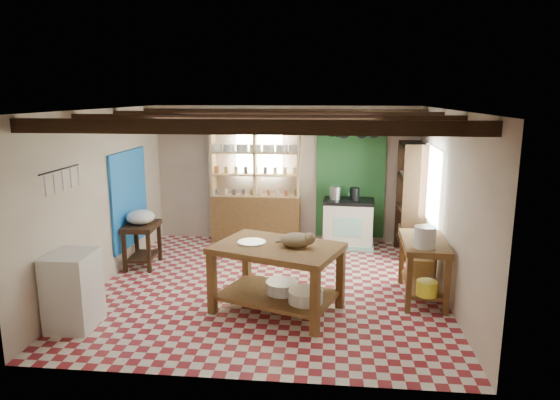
# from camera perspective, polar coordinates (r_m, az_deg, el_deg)

# --- Properties ---
(floor) EXTENTS (5.00, 5.00, 0.02)m
(floor) POSITION_cam_1_polar(r_m,az_deg,el_deg) (7.56, -1.22, -9.90)
(floor) COLOR maroon
(floor) RESTS_ON ground
(ceiling) EXTENTS (5.00, 5.00, 0.02)m
(ceiling) POSITION_cam_1_polar(r_m,az_deg,el_deg) (7.02, -1.32, 10.30)
(ceiling) COLOR #444549
(ceiling) RESTS_ON wall_back
(wall_back) EXTENTS (5.00, 0.04, 2.60)m
(wall_back) POSITION_cam_1_polar(r_m,az_deg,el_deg) (9.62, 0.61, 2.98)
(wall_back) COLOR #C2B09C
(wall_back) RESTS_ON floor
(wall_front) EXTENTS (5.00, 0.04, 2.60)m
(wall_front) POSITION_cam_1_polar(r_m,az_deg,el_deg) (4.79, -5.06, -6.40)
(wall_front) COLOR #C2B09C
(wall_front) RESTS_ON floor
(wall_left) EXTENTS (0.04, 5.00, 2.60)m
(wall_left) POSITION_cam_1_polar(r_m,az_deg,el_deg) (7.88, -19.61, 0.27)
(wall_left) COLOR #C2B09C
(wall_left) RESTS_ON floor
(wall_right) EXTENTS (0.04, 5.00, 2.60)m
(wall_right) POSITION_cam_1_polar(r_m,az_deg,el_deg) (7.30, 18.60, -0.56)
(wall_right) COLOR #C2B09C
(wall_right) RESTS_ON floor
(ceiling_beams) EXTENTS (5.00, 3.80, 0.15)m
(ceiling_beams) POSITION_cam_1_polar(r_m,az_deg,el_deg) (7.02, -1.31, 9.32)
(ceiling_beams) COLOR black
(ceiling_beams) RESTS_ON ceiling
(blue_wall_patch) EXTENTS (0.04, 1.40, 1.60)m
(blue_wall_patch) POSITION_cam_1_polar(r_m,az_deg,el_deg) (8.71, -16.82, 0.17)
(blue_wall_patch) COLOR blue
(blue_wall_patch) RESTS_ON wall_left
(green_wall_patch) EXTENTS (1.30, 0.04, 2.30)m
(green_wall_patch) POSITION_cam_1_polar(r_m,az_deg,el_deg) (9.56, 8.08, 2.50)
(green_wall_patch) COLOR #215325
(green_wall_patch) RESTS_ON wall_back
(window_back) EXTENTS (0.90, 0.02, 0.80)m
(window_back) POSITION_cam_1_polar(r_m,az_deg,el_deg) (9.60, -2.38, 5.36)
(window_back) COLOR silver
(window_back) RESTS_ON wall_back
(window_right) EXTENTS (0.02, 1.30, 1.20)m
(window_right) POSITION_cam_1_polar(r_m,az_deg,el_deg) (8.23, 17.04, 1.62)
(window_right) COLOR silver
(window_right) RESTS_ON wall_right
(utensil_rail) EXTENTS (0.06, 0.90, 0.28)m
(utensil_rail) POSITION_cam_1_polar(r_m,az_deg,el_deg) (6.73, -23.78, 2.19)
(utensil_rail) COLOR black
(utensil_rail) RESTS_ON wall_left
(pot_rack) EXTENTS (0.86, 0.12, 0.36)m
(pot_rack) POSITION_cam_1_polar(r_m,az_deg,el_deg) (9.04, 8.34, 7.89)
(pot_rack) COLOR black
(pot_rack) RESTS_ON ceiling
(shelving_unit) EXTENTS (1.70, 0.34, 2.20)m
(shelving_unit) POSITION_cam_1_polar(r_m,az_deg,el_deg) (9.53, -2.80, 1.66)
(shelving_unit) COLOR tan
(shelving_unit) RESTS_ON floor
(tall_rack) EXTENTS (0.40, 0.86, 2.00)m
(tall_rack) POSITION_cam_1_polar(r_m,az_deg,el_deg) (9.05, 14.70, 0.07)
(tall_rack) COLOR black
(tall_rack) RESTS_ON floor
(work_table) EXTENTS (1.84, 1.52, 0.89)m
(work_table) POSITION_cam_1_polar(r_m,az_deg,el_deg) (6.62, -0.33, -8.91)
(work_table) COLOR brown
(work_table) RESTS_ON floor
(stove) EXTENTS (0.95, 0.67, 0.90)m
(stove) POSITION_cam_1_polar(r_m,az_deg,el_deg) (9.41, 7.80, -2.63)
(stove) COLOR #EDE4CE
(stove) RESTS_ON floor
(prep_table) EXTENTS (0.54, 0.75, 0.73)m
(prep_table) POSITION_cam_1_polar(r_m,az_deg,el_deg) (8.58, -15.45, -5.00)
(prep_table) COLOR black
(prep_table) RESTS_ON floor
(white_cabinet) EXTENTS (0.54, 0.64, 0.94)m
(white_cabinet) POSITION_cam_1_polar(r_m,az_deg,el_deg) (6.67, -22.58, -9.48)
(white_cabinet) COLOR silver
(white_cabinet) RESTS_ON floor
(right_counter) EXTENTS (0.64, 1.20, 0.84)m
(right_counter) POSITION_cam_1_polar(r_m,az_deg,el_deg) (7.28, 15.99, -7.61)
(right_counter) COLOR brown
(right_counter) RESTS_ON floor
(cat) EXTENTS (0.45, 0.38, 0.18)m
(cat) POSITION_cam_1_polar(r_m,az_deg,el_deg) (6.39, 1.89, -4.59)
(cat) COLOR #927A55
(cat) RESTS_ON work_table
(steel_tray) EXTENTS (0.48, 0.48, 0.02)m
(steel_tray) POSITION_cam_1_polar(r_m,az_deg,el_deg) (6.58, -3.27, -4.84)
(steel_tray) COLOR #B2B1B9
(steel_tray) RESTS_ON work_table
(basin_large) EXTENTS (0.56, 0.56, 0.15)m
(basin_large) POSITION_cam_1_polar(r_m,az_deg,el_deg) (6.69, 0.26, -9.91)
(basin_large) COLOR silver
(basin_large) RESTS_ON work_table
(basin_small) EXTENTS (0.57, 0.57, 0.16)m
(basin_small) POSITION_cam_1_polar(r_m,az_deg,el_deg) (6.41, 2.95, -10.91)
(basin_small) COLOR silver
(basin_small) RESTS_ON work_table
(kettle_left) EXTENTS (0.22, 0.22, 0.24)m
(kettle_left) POSITION_cam_1_polar(r_m,az_deg,el_deg) (9.30, 6.36, 0.82)
(kettle_left) COLOR #B2B1B9
(kettle_left) RESTS_ON stove
(kettle_right) EXTENTS (0.19, 0.19, 0.22)m
(kettle_right) POSITION_cam_1_polar(r_m,az_deg,el_deg) (9.29, 8.51, 0.69)
(kettle_right) COLOR black
(kettle_right) RESTS_ON stove
(enamel_bowl) EXTENTS (0.50, 0.50, 0.23)m
(enamel_bowl) POSITION_cam_1_polar(r_m,az_deg,el_deg) (8.46, -15.63, -1.88)
(enamel_bowl) COLOR silver
(enamel_bowl) RESTS_ON prep_table
(white_bucket) EXTENTS (0.30, 0.30, 0.28)m
(white_bucket) POSITION_cam_1_polar(r_m,az_deg,el_deg) (6.78, 16.21, -4.08)
(white_bucket) COLOR silver
(white_bucket) RESTS_ON right_counter
(wicker_basket) EXTENTS (0.38, 0.31, 0.26)m
(wicker_basket) POSITION_cam_1_polar(r_m,az_deg,el_deg) (7.58, 15.68, -7.35)
(wicker_basket) COLOR #AD8545
(wicker_basket) RESTS_ON right_counter
(yellow_tub) EXTENTS (0.28, 0.28, 0.20)m
(yellow_tub) POSITION_cam_1_polar(r_m,az_deg,el_deg) (6.90, 16.41, -9.63)
(yellow_tub) COLOR yellow
(yellow_tub) RESTS_ON right_counter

